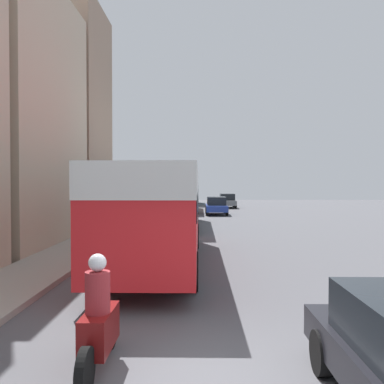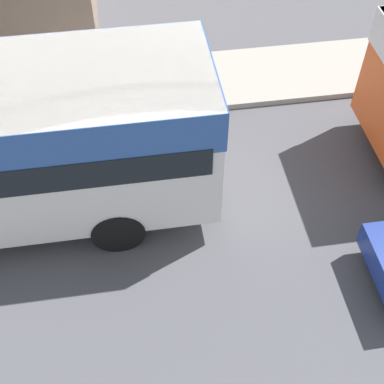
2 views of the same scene
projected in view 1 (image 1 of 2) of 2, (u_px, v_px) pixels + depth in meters
building_midblock at (2, 116)px, 18.45m from camera, size 5.09×8.56×11.18m
building_far_terrace at (46, 118)px, 26.28m from camera, size 6.98×6.21×13.43m
bus_lead at (159, 203)px, 14.22m from camera, size 2.63×11.19×3.20m
bus_following at (177, 193)px, 26.38m from camera, size 2.63×10.11×3.17m
bus_third_in_line at (182, 191)px, 40.31m from camera, size 2.60×10.76×2.97m
bus_rear at (188, 188)px, 52.44m from camera, size 2.67×9.72×3.16m
motorcycle_behind_lead at (99, 324)px, 6.23m from camera, size 0.38×2.24×1.73m
car_crossing at (216, 205)px, 35.96m from camera, size 1.83×4.26×1.50m
car_far_curb at (227, 200)px, 45.32m from camera, size 1.80×4.31×1.50m
pedestrian_near_curb at (162, 195)px, 57.33m from camera, size 0.34×0.34×1.66m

